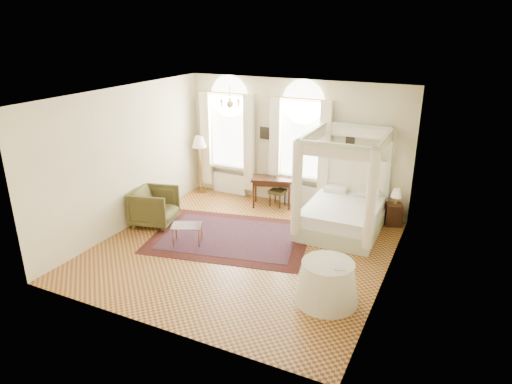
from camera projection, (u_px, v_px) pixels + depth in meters
ground at (242, 249)px, 9.88m from camera, size 6.00×6.00×0.00m
room_walls at (241, 161)px, 9.19m from camera, size 6.00×6.00×6.00m
window_left at (229, 143)px, 12.56m from camera, size 1.62×0.27×3.29m
window_right at (300, 152)px, 11.70m from camera, size 1.62×0.27×3.29m
chandelier at (230, 103)px, 10.24m from camera, size 0.51×0.45×0.50m
wall_pictures at (298, 135)px, 11.69m from camera, size 2.54×0.03×0.39m
canopy_bed at (342, 210)px, 10.56m from camera, size 1.82×2.21×2.35m
nightstand at (393, 215)px, 10.97m from camera, size 0.47×0.45×0.54m
nightstand_lamp at (396, 194)px, 10.82m from camera, size 0.25×0.25×0.37m
writing_desk at (272, 182)px, 11.95m from camera, size 1.18×0.85×0.79m
laptop at (271, 176)px, 11.99m from camera, size 0.31×0.21×0.02m
stool at (278, 193)px, 12.08m from camera, size 0.42×0.42×0.45m
armchair at (155, 206)px, 10.98m from camera, size 1.19×1.17×0.90m
coffee_table at (187, 227)px, 9.99m from camera, size 0.78×0.68×0.45m
floor_lamp at (199, 145)px, 12.71m from camera, size 0.42×0.42×1.65m
oriental_rug at (230, 237)px, 10.43m from camera, size 3.96×3.20×0.01m
side_table at (327, 282)px, 7.92m from camera, size 1.12×1.12×0.76m
book at (334, 267)px, 7.63m from camera, size 0.25×0.29×0.02m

